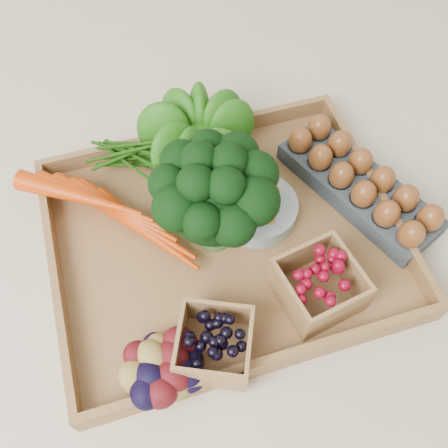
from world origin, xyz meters
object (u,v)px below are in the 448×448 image
object	(u,v)px
broccoli	(214,213)
egg_carton	(358,188)
tray	(224,241)
cherry_bowl	(258,209)

from	to	relation	value
broccoli	egg_carton	distance (m)	0.27
tray	cherry_bowl	world-z (taller)	cherry_bowl
broccoli	cherry_bowl	size ratio (longest dim) A/B	1.41
cherry_bowl	tray	bearing A→B (deg)	-157.96
broccoli	cherry_bowl	bearing A→B (deg)	14.52
tray	cherry_bowl	bearing A→B (deg)	22.04
tray	broccoli	distance (m)	0.08
cherry_bowl	egg_carton	bearing A→B (deg)	-2.72
tray	broccoli	bearing A→B (deg)	157.67
broccoli	egg_carton	xyz separation A→B (m)	(0.26, 0.01, -0.06)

